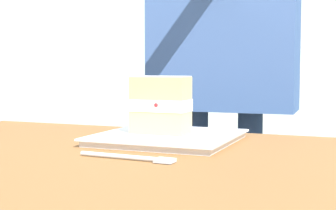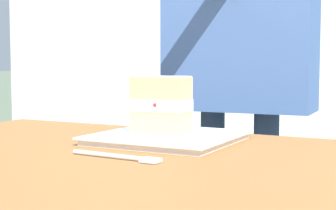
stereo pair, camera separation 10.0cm
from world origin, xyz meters
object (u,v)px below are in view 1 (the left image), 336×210
(cake_slice, at_px, (161,105))
(diner_person, at_px, (223,24))
(dessert_fork, at_px, (133,158))
(dessert_plate, at_px, (168,138))

(cake_slice, height_order, diner_person, diner_person)
(diner_person, bearing_deg, dessert_fork, 93.75)
(dessert_fork, relative_size, diner_person, 0.11)
(diner_person, bearing_deg, cake_slice, 90.86)
(cake_slice, relative_size, dessert_fork, 0.68)
(cake_slice, bearing_deg, dessert_fork, 100.36)
(dessert_plate, distance_m, dessert_fork, 0.21)
(dessert_fork, bearing_deg, diner_person, -86.25)
(cake_slice, relative_size, diner_person, 0.08)
(dessert_plate, bearing_deg, cake_slice, 4.61)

